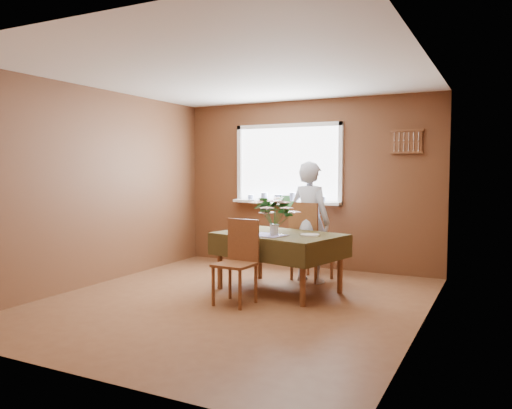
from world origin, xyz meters
The scene contains 15 objects.
floor centered at (0.00, 0.00, 0.00)m, with size 4.50×4.50×0.00m, color brown.
ceiling centered at (0.00, 0.00, 2.50)m, with size 4.50×4.50×0.00m, color white.
wall_back centered at (0.00, 2.25, 1.25)m, with size 4.00×4.00×0.00m, color brown.
wall_front centered at (0.00, -2.25, 1.25)m, with size 4.00×4.00×0.00m, color brown.
wall_left centered at (-2.00, 0.00, 1.25)m, with size 4.50×4.50×0.00m, color brown.
wall_right centered at (2.00, 0.00, 1.25)m, with size 4.50×4.50×0.00m, color brown.
window_assembly centered at (-0.30, 2.20, 1.35)m, with size 1.72×0.20×1.22m.
spoon_rack centered at (1.45, 2.22, 1.85)m, with size 0.44×0.05×0.33m.
dining_table centered at (0.25, 0.67, 0.62)m, with size 1.64×1.29×0.71m.
chair_far centered at (0.36, 1.36, 0.56)m, with size 0.54×0.54×1.04m.
chair_near centered at (0.07, -0.01, 0.50)m, with size 0.41×0.41×0.92m.
seated_woman centered at (0.40, 1.32, 0.79)m, with size 0.58×0.38×1.57m, color white.
flower_bouquet centered at (0.25, 0.52, 0.99)m, with size 0.51×0.51×0.44m.
side_plate centered at (0.65, 0.66, 0.71)m, with size 0.22×0.22×0.01m, color white.
table_knife centered at (0.32, 0.45, 0.71)m, with size 0.02×0.21×0.00m, color silver.
Camera 1 is at (2.67, -4.77, 1.47)m, focal length 35.00 mm.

